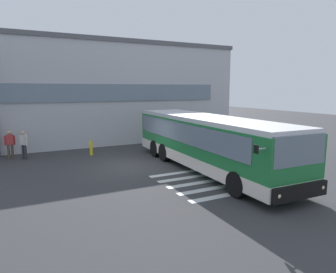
{
  "coord_description": "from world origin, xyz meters",
  "views": [
    {
      "loc": [
        -5.71,
        -15.06,
        4.06
      ],
      "look_at": [
        1.76,
        -0.44,
        1.5
      ],
      "focal_mm": 32.68,
      "sensor_mm": 36.0,
      "label": 1
    }
  ],
  "objects_px": {
    "bus_main_foreground": "(207,144)",
    "passenger_near_column": "(10,142)",
    "safety_bollard_yellow": "(91,148)",
    "passenger_by_doorway": "(24,143)"
  },
  "relations": [
    {
      "from": "bus_main_foreground",
      "to": "passenger_near_column",
      "type": "distance_m",
      "value": 11.49
    },
    {
      "from": "bus_main_foreground",
      "to": "safety_bollard_yellow",
      "type": "bearing_deg",
      "value": 126.27
    },
    {
      "from": "passenger_by_doorway",
      "to": "safety_bollard_yellow",
      "type": "distance_m",
      "value": 3.82
    },
    {
      "from": "passenger_near_column",
      "to": "safety_bollard_yellow",
      "type": "bearing_deg",
      "value": -15.28
    },
    {
      "from": "bus_main_foreground",
      "to": "safety_bollard_yellow",
      "type": "xyz_separation_m",
      "value": [
        -4.45,
        6.06,
        -0.89
      ]
    },
    {
      "from": "passenger_by_doorway",
      "to": "safety_bollard_yellow",
      "type": "relative_size",
      "value": 1.86
    },
    {
      "from": "bus_main_foreground",
      "to": "passenger_by_doorway",
      "type": "height_order",
      "value": "bus_main_foreground"
    },
    {
      "from": "bus_main_foreground",
      "to": "passenger_near_column",
      "type": "height_order",
      "value": "bus_main_foreground"
    },
    {
      "from": "passenger_by_doorway",
      "to": "safety_bollard_yellow",
      "type": "bearing_deg",
      "value": -10.72
    },
    {
      "from": "passenger_near_column",
      "to": "passenger_by_doorway",
      "type": "distance_m",
      "value": 0.88
    }
  ]
}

